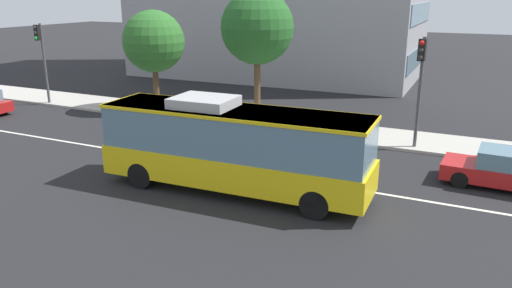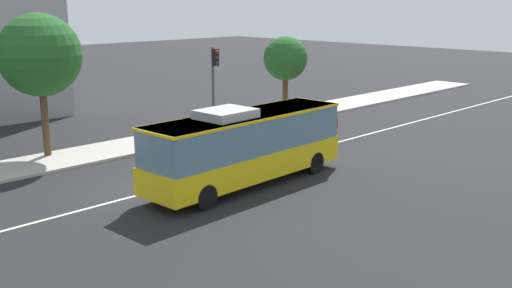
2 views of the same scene
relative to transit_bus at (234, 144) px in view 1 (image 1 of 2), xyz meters
The scene contains 9 objects.
ground_plane 4.31m from the transit_bus, 148.44° to the left, with size 160.00×160.00×0.00m, color black.
sidewalk_kerb 10.03m from the transit_bus, 109.71° to the left, with size 80.00×3.42×0.14m, color #B2ADA3.
lane_centre_line 4.31m from the transit_bus, 148.44° to the left, with size 76.00×0.16×0.01m, color silver.
transit_bus is the anchor object (origin of this frame).
sedan_red 10.33m from the transit_bus, 27.11° to the left, with size 4.57×2.00×1.46m.
traffic_light_near_corner 19.56m from the transit_bus, 156.48° to the left, with size 0.33×0.62×5.20m.
traffic_light_mid_block 9.75m from the transit_bus, 56.91° to the left, with size 0.35×0.62×5.20m.
street_tree_kerbside_left 14.44m from the transit_bus, 137.46° to the left, with size 3.71×3.71×6.10m.
street_tree_kerbside_centre 11.64m from the transit_bus, 110.87° to the left, with size 4.09×4.09×7.24m.
Camera 1 is at (11.45, -17.30, 7.11)m, focal length 35.04 mm.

